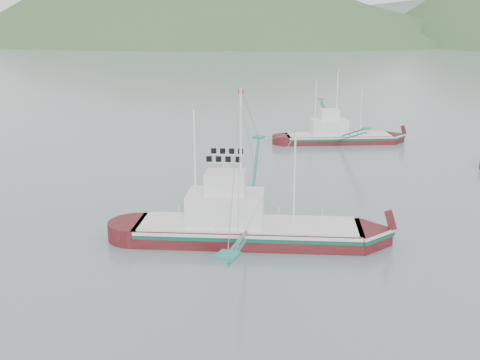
% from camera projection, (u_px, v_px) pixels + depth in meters
% --- Properties ---
extents(ground, '(1200.00, 1200.00, 0.00)m').
position_uv_depth(ground, '(209.00, 242.00, 43.72)').
color(ground, slate).
rests_on(ground, ground).
extents(main_boat, '(16.89, 28.81, 11.98)m').
position_uv_depth(main_boat, '(246.00, 211.00, 43.26)').
color(main_boat, '#450B0E').
rests_on(main_boat, ground).
extents(bg_boat_far, '(14.81, 23.70, 10.18)m').
position_uv_depth(bg_boat_far, '(339.00, 127.00, 78.40)').
color(bg_boat_far, '#450B0E').
rests_on(bg_boat_far, ground).
extents(headland_left, '(448.00, 308.00, 210.00)m').
position_uv_depth(headland_left, '(193.00, 42.00, 431.36)').
color(headland_left, '#385C2F').
rests_on(headland_left, ground).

